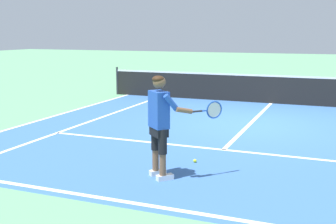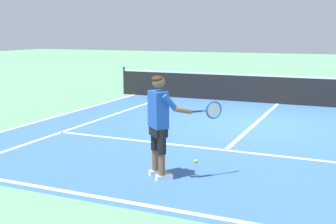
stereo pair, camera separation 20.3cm
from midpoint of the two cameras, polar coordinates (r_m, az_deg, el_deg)
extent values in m
plane|color=#609E70|center=(11.58, 10.22, -1.62)|extent=(80.00, 80.00, 0.00)
cube|color=#3866A8|center=(10.50, 8.96, -2.82)|extent=(10.98, 10.04, 0.00)
cube|color=white|center=(6.11, -1.54, -12.54)|extent=(10.98, 0.10, 0.01)
cube|color=white|center=(9.01, 6.68, -4.97)|extent=(8.23, 0.10, 0.01)
cube|color=white|center=(12.05, 10.70, -1.14)|extent=(0.10, 6.40, 0.01)
cube|color=white|center=(12.07, -10.44, -1.12)|extent=(0.10, 9.64, 0.01)
cube|color=white|center=(12.85, -15.64, -0.63)|extent=(0.10, 9.64, 0.01)
cylinder|color=#333338|center=(17.01, -7.06, 4.13)|extent=(0.08, 0.08, 1.07)
cube|color=black|center=(15.09, 13.15, 2.82)|extent=(11.84, 0.02, 0.91)
cube|color=white|center=(15.03, 13.22, 4.65)|extent=(11.84, 0.03, 0.06)
cube|color=white|center=(7.42, -2.15, -7.98)|extent=(0.27, 0.28, 0.09)
cube|color=white|center=(7.18, -1.23, -8.62)|extent=(0.27, 0.28, 0.09)
cylinder|color=brown|center=(7.34, -2.45, -6.35)|extent=(0.11, 0.11, 0.36)
cylinder|color=black|center=(7.23, -2.48, -3.43)|extent=(0.14, 0.14, 0.41)
cylinder|color=brown|center=(7.09, -1.54, -6.95)|extent=(0.11, 0.11, 0.36)
cylinder|color=black|center=(6.99, -1.55, -3.93)|extent=(0.14, 0.14, 0.41)
cube|color=black|center=(7.07, -2.03, -2.38)|extent=(0.39, 0.38, 0.20)
cube|color=#234CAD|center=(7.00, -2.05, 0.33)|extent=(0.43, 0.42, 0.60)
cylinder|color=brown|center=(7.23, -2.82, 0.24)|extent=(0.09, 0.09, 0.62)
cylinder|color=#234CAD|center=(6.78, -0.45, 1.28)|extent=(0.24, 0.25, 0.29)
cylinder|color=brown|center=(6.86, 1.28, 0.20)|extent=(0.25, 0.27, 0.14)
sphere|color=brown|center=(6.94, -2.00, 3.95)|extent=(0.21, 0.21, 0.21)
ellipsoid|color=#382314|center=(6.93, -2.15, 4.36)|extent=(0.28, 0.28, 0.12)
cylinder|color=#232326|center=(6.95, 2.95, 0.08)|extent=(0.16, 0.17, 0.03)
cylinder|color=#1E479E|center=(7.03, 4.02, 0.18)|extent=(0.08, 0.09, 0.02)
torus|color=#1E479E|center=(7.12, 5.30, 0.30)|extent=(0.22, 0.24, 0.30)
cylinder|color=silver|center=(7.12, 5.30, 0.30)|extent=(0.17, 0.19, 0.25)
sphere|color=#CCE02D|center=(8.11, 2.85, -6.46)|extent=(0.07, 0.07, 0.07)
camera|label=1|loc=(0.10, -90.79, -0.15)|focal=46.18mm
camera|label=2|loc=(0.10, 89.21, 0.15)|focal=46.18mm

